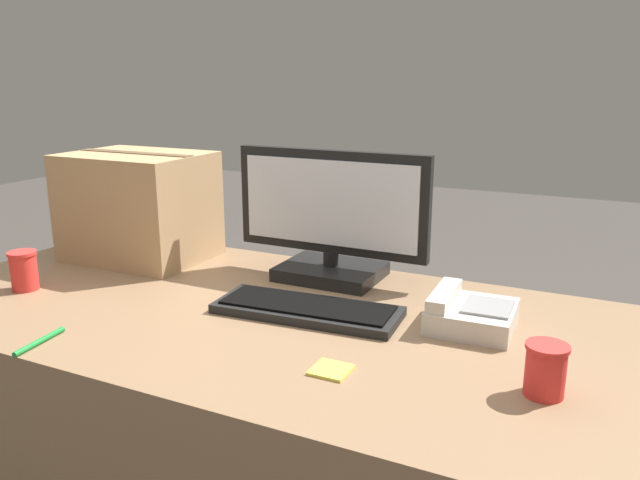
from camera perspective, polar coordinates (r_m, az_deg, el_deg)
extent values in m
cube|color=#8C6B4C|center=(1.75, -6.24, -17.62)|extent=(1.80, 0.90, 0.75)
cube|color=black|center=(1.79, 0.99, -2.89)|extent=(0.28, 0.22, 0.04)
cylinder|color=black|center=(1.78, 1.00, -1.71)|extent=(0.04, 0.04, 0.04)
cube|color=black|center=(1.74, 1.02, 3.50)|extent=(0.57, 0.03, 0.29)
cube|color=white|center=(1.73, 0.79, 3.39)|extent=(0.52, 0.01, 0.24)
cube|color=black|center=(1.53, -1.17, -6.41)|extent=(0.47, 0.20, 0.02)
cube|color=black|center=(1.53, -1.17, -5.92)|extent=(0.43, 0.17, 0.01)
cube|color=beige|center=(1.49, 13.72, -6.81)|extent=(0.20, 0.21, 0.05)
cube|color=beige|center=(1.49, 11.29, -5.01)|extent=(0.05, 0.19, 0.03)
cube|color=gray|center=(1.48, 15.09, -5.91)|extent=(0.11, 0.12, 0.01)
cylinder|color=red|center=(1.87, -25.44, -2.68)|extent=(0.07, 0.07, 0.10)
cylinder|color=red|center=(1.85, -25.62, -1.09)|extent=(0.08, 0.08, 0.01)
cylinder|color=red|center=(1.22, 19.90, -11.29)|extent=(0.07, 0.07, 0.09)
cylinder|color=red|center=(1.20, 20.11, -9.16)|extent=(0.08, 0.08, 0.01)
cube|color=tan|center=(2.04, -16.23, 2.99)|extent=(0.42, 0.32, 0.33)
cube|color=brown|center=(2.01, -16.57, 7.66)|extent=(0.41, 0.04, 0.00)
cylinder|color=#198C33|center=(1.50, -24.25, -8.45)|extent=(0.03, 0.14, 0.01)
cube|color=#E5DB4C|center=(1.26, 1.00, -11.79)|extent=(0.07, 0.07, 0.01)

